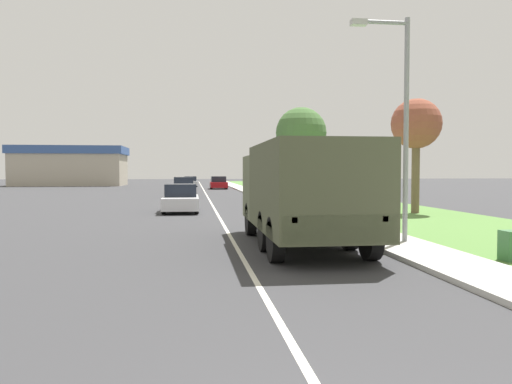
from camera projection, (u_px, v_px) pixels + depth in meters
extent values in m
plane|color=#38383A|center=(207.00, 196.00, 42.03)|extent=(180.00, 180.00, 0.00)
cube|color=silver|center=(207.00, 196.00, 42.03)|extent=(0.12, 120.00, 0.00)
cube|color=beige|center=(260.00, 195.00, 42.59)|extent=(1.80, 120.00, 0.12)
cube|color=#56843D|center=(310.00, 195.00, 43.15)|extent=(7.00, 120.00, 0.02)
cube|color=#545B3D|center=(284.00, 187.00, 16.53)|extent=(2.57, 2.08, 2.04)
cube|color=#4C5138|center=(310.00, 187.00, 12.85)|extent=(2.57, 5.34, 2.26)
cube|color=#545B3D|center=(340.00, 229.00, 10.29)|extent=(2.44, 0.10, 0.60)
cube|color=red|center=(294.00, 220.00, 10.14)|extent=(0.12, 0.06, 0.12)
cube|color=red|center=(385.00, 219.00, 10.38)|extent=(0.12, 0.06, 0.12)
cylinder|color=black|center=(251.00, 219.00, 16.33)|extent=(0.30, 1.05, 1.05)
cylinder|color=black|center=(318.00, 218.00, 16.62)|extent=(0.30, 1.05, 1.05)
cylinder|color=black|center=(276.00, 240.00, 11.43)|extent=(0.30, 1.05, 1.05)
cylinder|color=black|center=(371.00, 238.00, 11.72)|extent=(0.30, 1.05, 1.05)
cylinder|color=black|center=(265.00, 231.00, 13.02)|extent=(0.30, 1.05, 1.05)
cylinder|color=black|center=(349.00, 230.00, 13.31)|extent=(0.30, 1.05, 1.05)
cube|color=silver|center=(181.00, 202.00, 25.70)|extent=(1.79, 4.44, 0.61)
cube|color=black|center=(181.00, 190.00, 25.76)|extent=(1.58, 2.00, 0.64)
cylinder|color=black|center=(167.00, 204.00, 27.01)|extent=(0.20, 0.64, 0.64)
cylinder|color=black|center=(196.00, 204.00, 27.21)|extent=(0.20, 0.64, 0.64)
cylinder|color=black|center=(164.00, 208.00, 24.20)|extent=(0.20, 0.64, 0.64)
cylinder|color=black|center=(197.00, 207.00, 24.40)|extent=(0.20, 0.64, 0.64)
cube|color=#B7BABF|center=(184.00, 190.00, 40.32)|extent=(1.70, 4.37, 0.71)
cube|color=black|center=(184.00, 182.00, 40.38)|extent=(1.50, 1.97, 0.73)
cylinder|color=black|center=(175.00, 192.00, 41.62)|extent=(0.20, 0.64, 0.64)
cylinder|color=black|center=(193.00, 192.00, 41.81)|extent=(0.20, 0.64, 0.64)
cylinder|color=black|center=(174.00, 194.00, 38.85)|extent=(0.20, 0.64, 0.64)
cylinder|color=black|center=(193.00, 194.00, 39.04)|extent=(0.20, 0.64, 0.64)
cube|color=tan|center=(186.00, 187.00, 49.71)|extent=(1.73, 4.09, 0.59)
cube|color=black|center=(186.00, 181.00, 49.77)|extent=(1.52, 1.84, 0.62)
cylinder|color=black|center=(178.00, 188.00, 50.92)|extent=(0.20, 0.64, 0.64)
cylinder|color=black|center=(193.00, 188.00, 51.11)|extent=(0.20, 0.64, 0.64)
cylinder|color=black|center=(178.00, 189.00, 48.32)|extent=(0.20, 0.64, 0.64)
cylinder|color=black|center=(193.00, 189.00, 48.52)|extent=(0.20, 0.64, 0.64)
cube|color=maroon|center=(219.00, 185.00, 58.44)|extent=(1.93, 4.31, 0.64)
cube|color=black|center=(219.00, 179.00, 58.50)|extent=(1.70, 1.94, 0.66)
cylinder|color=black|center=(211.00, 186.00, 59.70)|extent=(0.20, 0.64, 0.64)
cylinder|color=black|center=(225.00, 186.00, 59.92)|extent=(0.20, 0.64, 0.64)
cylinder|color=black|center=(212.00, 187.00, 56.97)|extent=(0.20, 0.64, 0.64)
cylinder|color=black|center=(227.00, 187.00, 57.19)|extent=(0.20, 0.64, 0.64)
cube|color=#B7BABF|center=(191.00, 183.00, 67.37)|extent=(1.81, 4.87, 0.58)
cube|color=black|center=(191.00, 179.00, 67.44)|extent=(1.59, 2.19, 0.62)
cylinder|color=black|center=(185.00, 184.00, 68.82)|extent=(0.20, 0.64, 0.64)
cylinder|color=black|center=(196.00, 184.00, 69.02)|extent=(0.20, 0.64, 0.64)
cylinder|color=black|center=(184.00, 185.00, 65.73)|extent=(0.20, 0.64, 0.64)
cylinder|color=black|center=(197.00, 184.00, 65.93)|extent=(0.20, 0.64, 0.64)
cylinder|color=gray|center=(406.00, 130.00, 13.94)|extent=(0.14, 0.14, 6.23)
cylinder|color=gray|center=(383.00, 22.00, 13.73)|extent=(1.40, 0.11, 0.11)
cube|color=#B2B2AD|center=(359.00, 22.00, 13.64)|extent=(0.44, 0.24, 0.16)
cylinder|color=brown|center=(416.00, 175.00, 24.63)|extent=(0.39, 0.39, 3.74)
sphere|color=brown|center=(416.00, 124.00, 24.53)|extent=(2.46, 2.46, 2.46)
cylinder|color=brown|center=(301.00, 172.00, 37.99)|extent=(0.35, 0.35, 3.93)
sphere|color=#477038|center=(301.00, 133.00, 37.86)|extent=(3.85, 3.85, 3.85)
cube|color=#B2A893|center=(71.00, 170.00, 71.90)|extent=(14.86, 8.72, 4.49)
cube|color=#385693|center=(71.00, 151.00, 71.78)|extent=(15.46, 9.07, 1.12)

